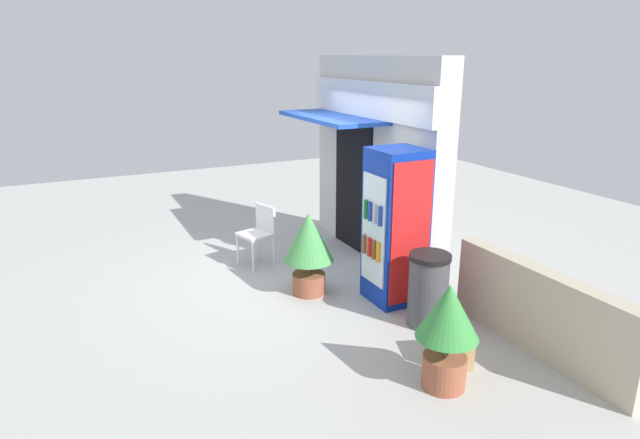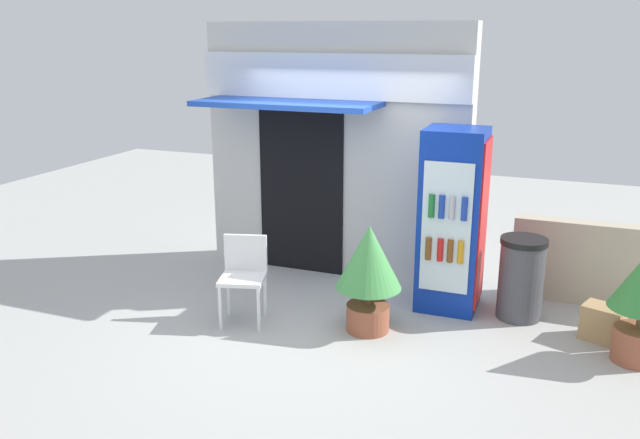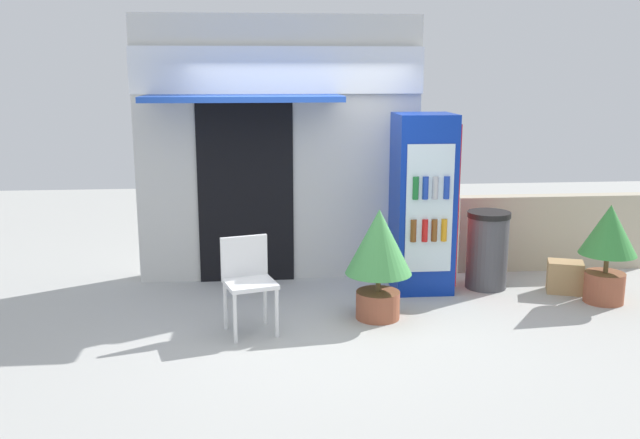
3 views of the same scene
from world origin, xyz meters
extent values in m
plane|color=#B2B2AD|center=(0.00, 0.00, 0.00)|extent=(16.00, 16.00, 0.00)
cube|color=silver|center=(-0.25, 1.56, 1.51)|extent=(3.25, 0.33, 3.02)
cube|color=white|center=(-0.25, 1.35, 2.42)|extent=(3.25, 0.08, 0.52)
cube|color=#1E47B2|center=(-0.64, 0.97, 2.13)|extent=(2.09, 0.83, 0.06)
cube|color=black|center=(-0.64, 1.38, 1.04)|extent=(1.09, 0.03, 2.08)
cube|color=#0C2D9E|center=(1.30, 0.90, 0.98)|extent=(0.63, 0.62, 1.96)
cube|color=silver|center=(1.30, 0.57, 0.98)|extent=(0.50, 0.02, 1.37)
cube|color=red|center=(1.62, 0.90, 0.98)|extent=(0.02, 0.56, 1.77)
cylinder|color=brown|center=(1.13, 0.56, 0.75)|extent=(0.06, 0.06, 0.24)
cylinder|color=red|center=(1.25, 0.56, 0.75)|extent=(0.06, 0.06, 0.24)
cylinder|color=brown|center=(1.35, 0.56, 0.75)|extent=(0.06, 0.06, 0.24)
cylinder|color=orange|center=(1.46, 0.56, 0.75)|extent=(0.06, 0.06, 0.24)
cylinder|color=#196B2D|center=(1.14, 0.56, 1.21)|extent=(0.06, 0.06, 0.24)
cylinder|color=#1938A5|center=(1.24, 0.56, 1.21)|extent=(0.06, 0.06, 0.24)
cylinder|color=#B2B2B7|center=(1.35, 0.56, 1.21)|extent=(0.06, 0.06, 0.24)
cylinder|color=#1938A5|center=(1.47, 0.56, 1.21)|extent=(0.06, 0.06, 0.24)
cylinder|color=white|center=(-0.73, -0.53, 0.23)|extent=(0.04, 0.04, 0.46)
cylinder|color=white|center=(-0.35, -0.43, 0.23)|extent=(0.04, 0.04, 0.46)
cylinder|color=white|center=(-0.83, -0.17, 0.23)|extent=(0.04, 0.04, 0.46)
cylinder|color=white|center=(-0.46, -0.06, 0.23)|extent=(0.04, 0.04, 0.46)
cube|color=white|center=(-0.59, -0.30, 0.48)|extent=(0.55, 0.54, 0.04)
cube|color=white|center=(-0.65, -0.11, 0.70)|extent=(0.44, 0.16, 0.39)
cylinder|color=#995138|center=(0.66, -0.01, 0.14)|extent=(0.44, 0.44, 0.28)
cylinder|color=brown|center=(0.66, -0.01, 0.37)|extent=(0.05, 0.05, 0.19)
cone|color=#47994C|center=(0.66, -0.01, 0.78)|extent=(0.66, 0.66, 0.64)
cylinder|color=#995138|center=(3.14, 0.25, 0.16)|extent=(0.41, 0.41, 0.33)
cylinder|color=brown|center=(3.14, 0.25, 0.43)|extent=(0.05, 0.05, 0.20)
cylinder|color=#47474C|center=(2.05, 0.87, 0.41)|extent=(0.46, 0.46, 0.82)
cylinder|color=black|center=(2.05, 0.87, 0.85)|extent=(0.48, 0.48, 0.06)
cube|color=#B7AD93|center=(3.07, 1.55, 0.46)|extent=(2.34, 0.21, 0.92)
cube|color=tan|center=(2.86, 0.61, 0.18)|extent=(0.44, 0.38, 0.35)
camera|label=1|loc=(6.63, -2.77, 3.04)|focal=30.31mm
camera|label=2|loc=(2.42, -5.86, 2.92)|focal=36.92mm
camera|label=3|loc=(-0.51, -6.51, 2.43)|focal=39.10mm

